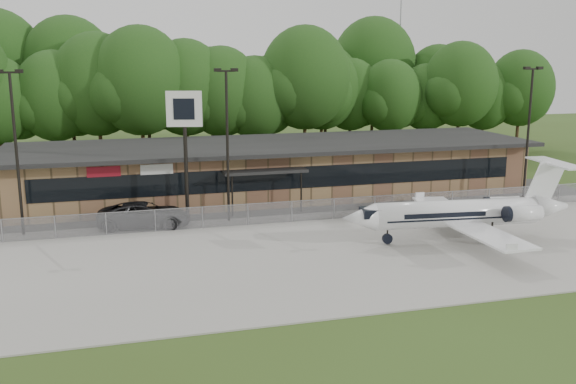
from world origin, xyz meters
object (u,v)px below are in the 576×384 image
object	(u,v)px
suv	(144,215)
business_jet	(464,214)
terminal	(273,168)
pole_sign	(185,123)

from	to	relation	value
suv	business_jet	bearing A→B (deg)	-108.08
terminal	suv	size ratio (longest dim) A/B	6.88
terminal	business_jet	xyz separation A→B (m)	(7.75, -15.96, -0.44)
suv	terminal	bearing A→B (deg)	-48.10
business_jet	suv	distance (m)	20.26
terminal	business_jet	world-z (taller)	business_jet
pole_sign	suv	bearing A→B (deg)	-162.07
terminal	suv	world-z (taller)	terminal
business_jet	pole_sign	size ratio (longest dim) A/B	1.64
terminal	suv	bearing A→B (deg)	-145.11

